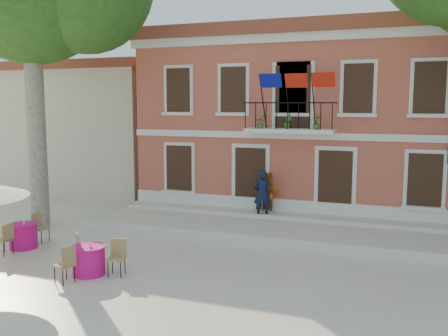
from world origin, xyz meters
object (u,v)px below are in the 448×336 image
at_px(pedestrian_orange, 269,194).
at_px(cafe_table_0, 23,235).
at_px(pedestrian_navy, 262,194).
at_px(cafe_table_1, 89,259).

height_order(pedestrian_orange, cafe_table_0, pedestrian_orange).
height_order(pedestrian_navy, cafe_table_1, pedestrian_navy).
distance_m(pedestrian_navy, cafe_table_1, 7.28).
relative_size(pedestrian_navy, cafe_table_0, 0.91).
bearing_deg(cafe_table_1, pedestrian_orange, 67.25).
distance_m(cafe_table_0, cafe_table_1, 3.63).
relative_size(pedestrian_navy, pedestrian_orange, 1.09).
height_order(pedestrian_orange, cafe_table_1, pedestrian_orange).
xyz_separation_m(pedestrian_navy, cafe_table_1, (-2.81, -6.67, -0.76)).
bearing_deg(pedestrian_orange, cafe_table_1, -131.09).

